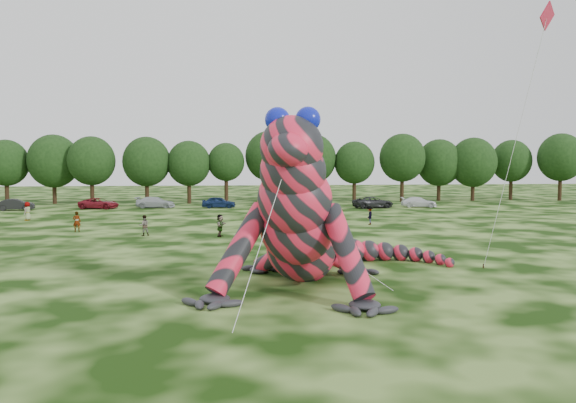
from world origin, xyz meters
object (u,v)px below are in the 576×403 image
Objects in this scene: tree_12 at (354,172)px; tree_15 at (473,169)px; spectator_4 at (28,211)px; car_2 at (99,203)px; spectator_1 at (144,225)px; tree_14 at (439,170)px; car_6 at (373,202)px; tree_16 at (511,170)px; spectator_0 at (77,222)px; tree_17 at (561,167)px; car_5 at (287,201)px; tree_10 at (269,166)px; inflatable_gecko at (305,198)px; flying_kite at (543,34)px; tree_13 at (402,168)px; spectator_2 at (369,215)px; car_7 at (419,202)px; tree_8 at (189,172)px; tree_9 at (226,173)px; tree_5 at (54,169)px; tree_7 at (147,170)px; tree_6 at (92,170)px; spectator_3 at (317,211)px; tree_11 at (313,168)px; car_3 at (155,202)px; car_4 at (219,202)px; car_1 at (15,205)px; spectator_5 at (220,225)px.

tree_15 reaches higher than tree_12.
tree_12 reaches higher than spectator_4.
spectator_1 reaches higher than car_2.
car_6 is at bearing -137.43° from tree_14.
tree_16 reaches higher than tree_12.
tree_17 is at bearing -161.28° from spectator_0.
tree_10 is at bearing 13.80° from car_5.
inflatable_gecko is 27.04m from spectator_0.
car_6 is 3.01× the size of spectator_0.
spectator_1 is (-25.37, -24.65, 0.10)m from car_6.
flying_kite is 1.35× the size of tree_17.
car_2 is at bearing -168.81° from tree_13.
tree_17 is at bearing 152.67° from spectator_2.
spectator_4 reaches higher than car_7.
car_7 is (30.28, -10.27, -3.80)m from tree_8.
tree_9 reaches higher than spectator_0.
tree_16 is (68.57, 0.94, -0.21)m from tree_5.
tree_17 is (50.88, -0.68, 0.81)m from tree_9.
tree_7 is 1.01× the size of tree_16.
tree_6 reaches higher than tree_7.
tree_17 is 5.86× the size of spectator_2.
tree_10 is at bearing 4.34° from tree_6.
tree_5 is 5.63× the size of spectator_0.
tree_7 is at bearing 47.95° from spectator_3.
tree_8 is 24.24m from tree_12.
spectator_0 is (-31.37, -21.46, 0.14)m from car_6.
car_6 is 1.14× the size of car_7.
tree_11 is at bearing 96.40° from inflatable_gecko.
spectator_2 reaches higher than spectator_1.
tree_16 is (63.01, 2.69, -0.06)m from tree_6.
tree_10 is (30.52, 0.14, 0.35)m from tree_5.
tree_6 is 2.09× the size of car_5.
car_4 is (8.12, -0.98, 0.01)m from car_3.
car_1 is 2.43× the size of spectator_5.
tree_8 is 35.23m from spectator_2.
tree_17 is 2.39× the size of car_1.
spectator_3 is 1.03× the size of spectator_2.
tree_10 reaches higher than spectator_4.
car_5 is (33.52, 1.47, 0.04)m from car_1.
inflatable_gecko is at bearing -148.95° from spectator_5.
tree_8 is 5.14× the size of spectator_0.
tree_17 is 2.24× the size of car_7.
flying_kite is at bearing -63.62° from tree_7.
car_4 is (-33.38, -10.33, -3.97)m from tree_14.
flying_kite reaches higher than car_5.
inflatable_gecko is 55.24m from tree_10.
inflatable_gecko is 9.28× the size of spectator_5.
tree_15 is 61.92m from spectator_4.
car_3 is at bearing -110.00° from spectator_2.
car_1 is 2.45× the size of spectator_2.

